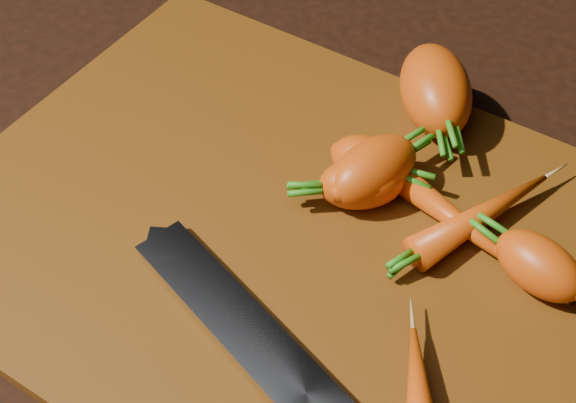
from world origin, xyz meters
The scene contains 10 objects.
ground centered at (0.00, 0.00, -0.01)m, with size 2.00×2.00×0.01m, color black.
cutting_board centered at (0.00, 0.00, 0.01)m, with size 0.50×0.40×0.01m, color #7B400B.
carrot_0 centered at (0.04, 0.17, 0.04)m, with size 0.10×0.06×0.06m, color #D64C0D.
carrot_1 centered at (0.04, 0.07, 0.04)m, with size 0.08×0.05×0.05m, color #D64C0D.
carrot_2 centered at (0.04, 0.05, 0.03)m, with size 0.07×0.04×0.04m, color #D64C0D.
carrot_3 centered at (0.03, 0.08, 0.03)m, with size 0.06×0.04×0.04m, color #D64C0D.
carrot_4 centered at (0.18, 0.05, 0.03)m, with size 0.07×0.04×0.04m, color #D64C0D.
carrot_5 centered at (0.13, 0.08, 0.03)m, with size 0.13×0.03×0.03m, color #D64C0D.
carrot_6 centered at (0.12, 0.06, 0.02)m, with size 0.14×0.02×0.02m, color #D64C0D.
knife centered at (0.05, -0.10, 0.02)m, with size 0.34×0.13×0.02m.
Camera 1 is at (0.21, -0.32, 0.47)m, focal length 50.00 mm.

